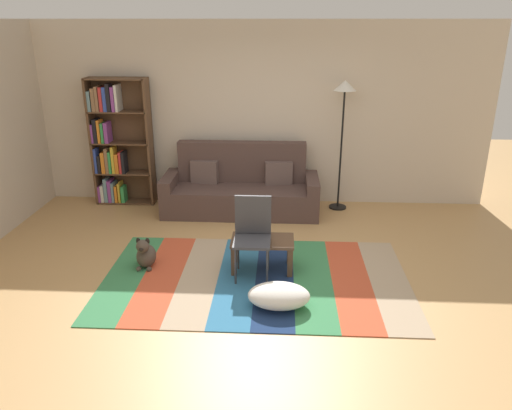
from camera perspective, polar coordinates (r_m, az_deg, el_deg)
The scene contains 11 objects.
ground_plane at distance 5.55m, azimuth -0.44°, elevation -8.34°, with size 14.00×14.00×0.00m, color tan.
back_wall at distance 7.52m, azimuth 0.73°, elevation 10.42°, with size 6.80×0.10×2.70m, color beige.
rug at distance 5.50m, azimuth -0.03°, elevation -8.52°, with size 3.35×2.02×0.01m.
couch at distance 7.28m, azimuth -1.75°, elevation 1.81°, with size 2.26×0.80×1.00m.
bookshelf at distance 7.78m, azimuth -16.04°, elevation 6.82°, with size 0.90×0.28×1.91m.
coffee_table at distance 5.58m, azimuth 0.76°, elevation -4.71°, with size 0.70×0.40×0.37m.
pouf at distance 4.96m, azimuth 2.67°, elevation -10.45°, with size 0.62×0.41×0.24m, color white.
dog at distance 5.83m, azimuth -12.65°, elevation -5.60°, with size 0.22×0.35×0.40m.
standing_lamp at distance 7.20m, azimuth 10.15°, elevation 11.55°, with size 0.32×0.32×1.90m.
tv_remote at distance 5.59m, azimuth 0.19°, elevation -3.66°, with size 0.04×0.15×0.02m, color black.
folding_chair at distance 5.39m, azimuth -0.40°, elevation -2.92°, with size 0.40×0.40×0.90m.
Camera 1 is at (0.30, -4.84, 2.69)m, focal length 34.55 mm.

